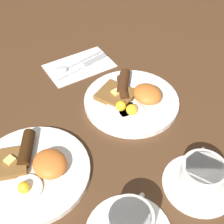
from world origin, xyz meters
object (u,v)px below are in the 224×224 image
Objects in this scene: breakfast_plate_far at (33,169)px; knife at (84,65)px; spoon at (65,68)px; teacup_near at (201,177)px; breakfast_plate_near at (131,99)px.

breakfast_plate_far is 0.40m from knife.
knife is at bearing -48.46° from breakfast_plate_far.
breakfast_plate_far reaches higher than spoon.
teacup_near is at bearing 88.34° from spoon.
knife is 1.05× the size of spoon.
breakfast_plate_near is 1.64× the size of teacup_near.
breakfast_plate_near is at bearing -8.15° from teacup_near.
spoon is at bearing 17.79° from breakfast_plate_near.
teacup_near is at bearing 171.85° from breakfast_plate_near.
breakfast_plate_near is at bearing 88.97° from knife.
spoon is (0.02, 0.06, 0.00)m from knife.
teacup_near is (-0.28, 0.04, 0.01)m from breakfast_plate_near.
breakfast_plate_near is at bearing 102.45° from spoon.
teacup_near is 0.50m from knife.
teacup_near is 0.86× the size of spoon.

